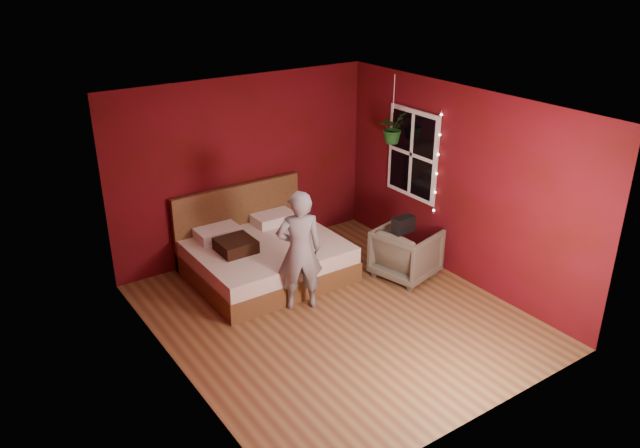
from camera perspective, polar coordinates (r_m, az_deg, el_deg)
The scene contains 10 objects.
floor at distance 7.78m, azimuth 1.43°, elevation -8.39°, with size 4.50×4.50×0.00m, color brown.
room_walls at distance 7.03m, azimuth 1.57°, elevation 3.27°, with size 4.04×4.54×2.62m.
window at distance 8.93m, azimuth 8.44°, elevation 6.35°, with size 0.05×0.97×1.27m.
fairy_lights at distance 8.56m, azimuth 10.68°, elevation 5.41°, with size 0.04×0.04×1.45m.
bed at distance 8.63m, azimuth -5.16°, elevation -2.87°, with size 1.98×1.68×1.09m.
person at distance 7.60m, azimuth -1.89°, elevation -2.46°, with size 0.57×0.37×1.56m, color gray.
armchair at distance 8.59m, azimuth 7.88°, elevation -2.61°, with size 0.76×0.78×0.71m, color #615E4D.
handbag at distance 8.30m, azimuth 7.62°, elevation -0.05°, with size 0.30×0.15×0.22m, color black.
throw_pillow at distance 8.27m, azimuth -7.72°, elevation -1.95°, with size 0.46×0.46×0.17m, color black.
hanging_plant at distance 8.86m, azimuth 6.63°, elevation 8.74°, with size 0.49×0.46×0.96m.
Camera 1 is at (-3.88, -5.31, 4.15)m, focal length 35.00 mm.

